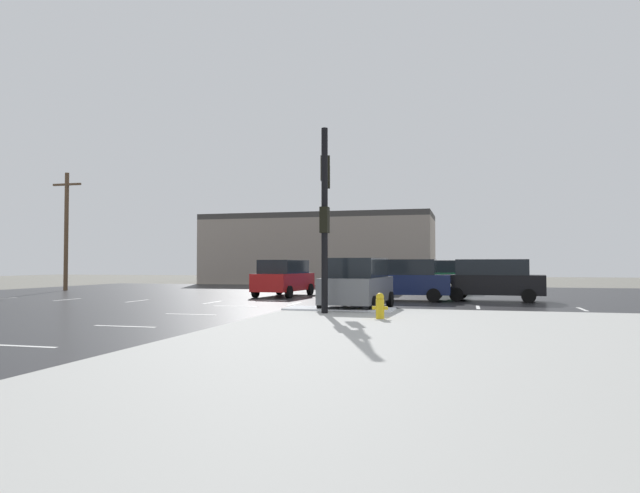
{
  "coord_description": "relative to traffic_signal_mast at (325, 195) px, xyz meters",
  "views": [
    {
      "loc": [
        9.55,
        -24.31,
        1.82
      ],
      "look_at": [
        0.79,
        9.26,
        2.91
      ],
      "focal_mm": 31.56,
      "sensor_mm": 36.0,
      "label": 1
    }
  ],
  "objects": [
    {
      "name": "suv_blue",
      "position": [
        -0.46,
        14.54,
        -3.27
      ],
      "size": [
        2.26,
        4.88,
        2.03
      ],
      "rotation": [
        0.0,
        0.0,
        -1.55
      ],
      "color": "navy",
      "rests_on": "road_asphalt"
    },
    {
      "name": "sidewalk_corner",
      "position": [
        7.47,
        -7.68,
        -4.29
      ],
      "size": [
        18.0,
        18.0,
        0.14
      ],
      "primitive_type": "cube",
      "color": "#B2B2AD",
      "rests_on": "ground_plane"
    },
    {
      "name": "suv_navy",
      "position": [
        1.89,
        7.93,
        -3.27
      ],
      "size": [
        4.86,
        2.21,
        2.03
      ],
      "rotation": [
        0.0,
        0.0,
        -0.01
      ],
      "color": "#141E47",
      "rests_on": "road_asphalt"
    },
    {
      "name": "ground_plane",
      "position": [
        -4.53,
        4.32,
        -4.36
      ],
      "size": [
        120.0,
        120.0,
        0.0
      ],
      "primitive_type": "plane",
      "color": "slate"
    },
    {
      "name": "suv_red",
      "position": [
        -4.89,
        10.0,
        -3.27
      ],
      "size": [
        2.46,
        4.95,
        2.03
      ],
      "rotation": [
        0.0,
        0.0,
        1.5
      ],
      "color": "#B21919",
      "rests_on": "road_asphalt"
    },
    {
      "name": "fire_hydrant",
      "position": [
        2.44,
        -2.74,
        -3.83
      ],
      "size": [
        0.48,
        0.26,
        0.79
      ],
      "color": "gold",
      "rests_on": "sidewalk_corner"
    },
    {
      "name": "traffic_signal_mast",
      "position": [
        0.0,
        0.0,
        0.0
      ],
      "size": [
        1.36,
        4.91,
        6.39
      ],
      "rotation": [
        0.0,
        0.0,
        1.81
      ],
      "color": "black",
      "rests_on": "sidewalk_corner"
    },
    {
      "name": "suv_green",
      "position": [
        4.17,
        17.01,
        -3.27
      ],
      "size": [
        2.45,
        4.94,
        2.03
      ],
      "rotation": [
        0.0,
        0.0,
        1.5
      ],
      "color": "#195933",
      "rests_on": "road_asphalt"
    },
    {
      "name": "suv_black",
      "position": [
        6.26,
        8.66,
        -3.27
      ],
      "size": [
        4.97,
        2.54,
        2.03
      ],
      "rotation": [
        0.0,
        0.0,
        3.05
      ],
      "color": "black",
      "rests_on": "road_asphalt"
    },
    {
      "name": "utility_pole_far",
      "position": [
        -21.56,
        12.85,
        -0.1
      ],
      "size": [
        2.2,
        0.28,
        8.11
      ],
      "color": "brown",
      "rests_on": "ground_plane"
    },
    {
      "name": "strip_building_background",
      "position": [
        -8.29,
        30.63,
        -1.17
      ],
      "size": [
        20.9,
        8.0,
        6.38
      ],
      "color": "gray",
      "rests_on": "ground_plane"
    },
    {
      "name": "road_asphalt",
      "position": [
        -4.53,
        4.32,
        -4.35
      ],
      "size": [
        44.0,
        44.0,
        0.02
      ],
      "primitive_type": "cube",
      "color": "#232326",
      "rests_on": "ground_plane"
    },
    {
      "name": "lane_markings",
      "position": [
        -3.32,
        2.94,
        -4.34
      ],
      "size": [
        36.15,
        36.15,
        0.01
      ],
      "color": "silver",
      "rests_on": "road_asphalt"
    },
    {
      "name": "snow_strip_curbside",
      "position": [
        0.47,
        0.32,
        -4.19
      ],
      "size": [
        4.0,
        1.6,
        0.06
      ],
      "primitive_type": "cube",
      "color": "white",
      "rests_on": "sidewalk_corner"
    },
    {
      "name": "suv_grey",
      "position": [
        0.88,
        1.79,
        -3.27
      ],
      "size": [
        2.36,
        4.91,
        2.03
      ],
      "rotation": [
        0.0,
        0.0,
        1.52
      ],
      "color": "slate",
      "rests_on": "road_asphalt"
    }
  ]
}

